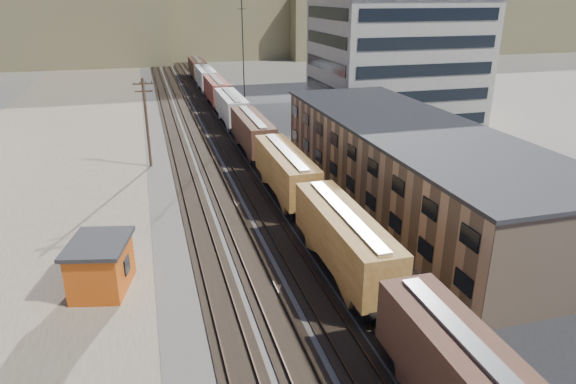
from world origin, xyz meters
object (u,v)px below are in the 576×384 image
object	(u,v)px
maintenance_shed	(101,265)
freight_train	(241,118)
utility_pole_north	(147,121)
parked_car_blue	(387,138)

from	to	relation	value
maintenance_shed	freight_train	bearing A→B (deg)	65.66
maintenance_shed	utility_pole_north	bearing A→B (deg)	81.73
freight_train	maintenance_shed	bearing A→B (deg)	-114.34
utility_pole_north	maintenance_shed	world-z (taller)	utility_pole_north
freight_train	parked_car_blue	bearing A→B (deg)	-23.00
maintenance_shed	parked_car_blue	size ratio (longest dim) A/B	1.11
freight_train	maintenance_shed	distance (m)	39.05
freight_train	utility_pole_north	distance (m)	15.73
freight_train	maintenance_shed	size ratio (longest dim) A/B	21.77
freight_train	utility_pole_north	bearing A→B (deg)	-142.39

